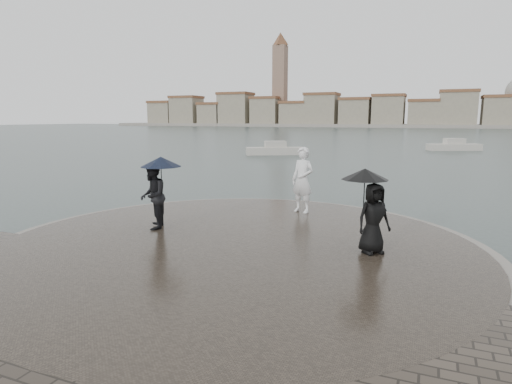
% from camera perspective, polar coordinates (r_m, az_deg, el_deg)
% --- Properties ---
extents(ground, '(400.00, 400.00, 0.00)m').
position_cam_1_polar(ground, '(8.11, -13.68, -15.64)').
color(ground, '#2B3835').
rests_on(ground, ground).
extents(kerb_ring, '(12.50, 12.50, 0.32)m').
position_cam_1_polar(kerb_ring, '(10.85, -2.67, -7.82)').
color(kerb_ring, gray).
rests_on(kerb_ring, ground).
extents(quay_tip, '(11.90, 11.90, 0.36)m').
position_cam_1_polar(quay_tip, '(10.85, -2.67, -7.71)').
color(quay_tip, '#2D261E').
rests_on(quay_tip, ground).
extents(statue, '(0.91, 0.74, 2.16)m').
position_cam_1_polar(statue, '(14.13, 6.22, 1.61)').
color(statue, white).
rests_on(statue, quay_tip).
extents(visitor_left, '(1.35, 1.24, 2.04)m').
position_cam_1_polar(visitor_left, '(12.24, -13.39, 0.52)').
color(visitor_left, black).
rests_on(visitor_left, quay_tip).
extents(visitor_right, '(1.27, 1.11, 1.95)m').
position_cam_1_polar(visitor_right, '(10.15, 15.06, -1.62)').
color(visitor_right, black).
rests_on(visitor_right, quay_tip).
extents(far_skyline, '(260.00, 20.00, 37.00)m').
position_cam_1_polar(far_skyline, '(166.91, 19.24, 10.05)').
color(far_skyline, gray).
rests_on(far_skyline, ground).
extents(boats, '(37.30, 16.41, 1.50)m').
position_cam_1_polar(boats, '(45.67, 25.74, 5.01)').
color(boats, '#BDB6AA').
rests_on(boats, ground).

